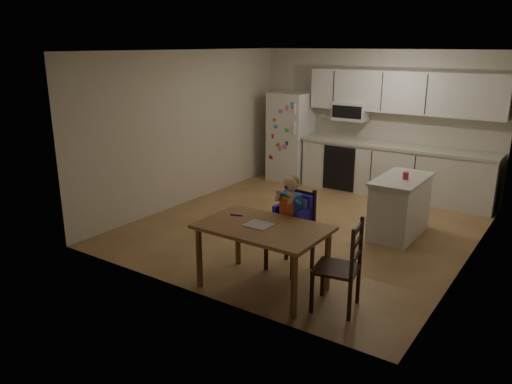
{
  "coord_description": "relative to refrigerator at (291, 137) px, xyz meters",
  "views": [
    {
      "loc": [
        3.3,
        -6.15,
        2.6
      ],
      "look_at": [
        0.04,
        -1.39,
        0.87
      ],
      "focal_mm": 35.0,
      "sensor_mm": 36.0,
      "label": 1
    }
  ],
  "objects": [
    {
      "name": "toddler_spoon",
      "position": [
        1.66,
        -4.04,
        -0.12
      ],
      "size": [
        0.12,
        0.06,
        0.02
      ],
      "primitive_type": "cylinder",
      "rotation": [
        0.0,
        1.57,
        0.35
      ],
      "color": "#2D1AD5",
      "rests_on": "dining_table"
    },
    {
      "name": "dining_table",
      "position": [
        2.09,
        -4.14,
        -0.22
      ],
      "size": [
        1.36,
        0.87,
        0.73
      ],
      "color": "brown",
      "rests_on": "ground"
    },
    {
      "name": "refrigerator",
      "position": [
        0.0,
        0.0,
        0.0
      ],
      "size": [
        0.72,
        0.7,
        1.7
      ],
      "primitive_type": "cube",
      "color": "silver",
      "rests_on": "ground"
    },
    {
      "name": "kitchen_run",
      "position": [
        2.05,
        0.09,
        0.03
      ],
      "size": [
        3.37,
        0.62,
        2.15
      ],
      "color": "silver",
      "rests_on": "ground"
    },
    {
      "name": "red_cup",
      "position": [
        2.84,
        -1.78,
        0.03
      ],
      "size": [
        0.08,
        0.08,
        0.1
      ],
      "primitive_type": "cylinder",
      "color": "#C12442",
      "rests_on": "kitchen_island"
    },
    {
      "name": "napkin",
      "position": [
        2.05,
        -4.15,
        -0.12
      ],
      "size": [
        0.28,
        0.24,
        0.01
      ],
      "primitive_type": "cube",
      "color": "#B6B6BB",
      "rests_on": "dining_table"
    },
    {
      "name": "chair_side",
      "position": [
        3.04,
        -4.07,
        -0.31
      ],
      "size": [
        0.49,
        0.49,
        0.95
      ],
      "rotation": [
        0.0,
        0.0,
        -1.38
      ],
      "color": "black",
      "rests_on": "ground"
    },
    {
      "name": "chair_booster",
      "position": [
        2.1,
        -3.52,
        -0.15
      ],
      "size": [
        0.48,
        0.48,
        1.15
      ],
      "rotation": [
        0.0,
        0.0,
        -0.12
      ],
      "color": "black",
      "rests_on": "ground"
    },
    {
      "name": "room",
      "position": [
        1.55,
        -1.67,
        0.4
      ],
      "size": [
        4.52,
        5.01,
        2.51
      ],
      "color": "brown",
      "rests_on": "ground"
    },
    {
      "name": "kitchen_island",
      "position": [
        2.79,
        -1.74,
        -0.43
      ],
      "size": [
        0.59,
        1.13,
        0.83
      ],
      "color": "silver",
      "rests_on": "ground"
    }
  ]
}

